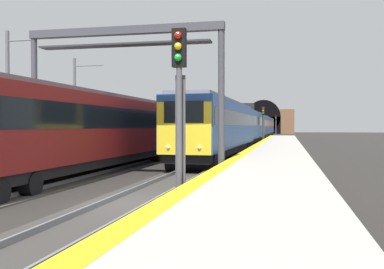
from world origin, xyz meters
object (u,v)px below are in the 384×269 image
(overhead_signal_gantry, at_px, (123,63))
(catenary_mast_near, at_px, (8,98))
(train_main_approaching, at_px, (253,126))
(railway_signal_mid, at_px, (263,122))
(railway_signal_near, at_px, (179,102))
(train_adjacent_platform, at_px, (188,127))
(catenary_mast_far, at_px, (75,106))
(railway_signal_far, at_px, (276,123))

(overhead_signal_gantry, height_order, catenary_mast_near, catenary_mast_near)
(train_main_approaching, height_order, overhead_signal_gantry, overhead_signal_gantry)
(railway_signal_mid, xyz_separation_m, catenary_mast_near, (-32.04, 12.83, 1.12))
(railway_signal_near, bearing_deg, overhead_signal_gantry, -147.89)
(railway_signal_near, bearing_deg, railway_signal_mid, -180.00)
(train_adjacent_platform, xyz_separation_m, catenary_mast_near, (-19.59, 6.13, 1.74))
(railway_signal_near, relative_size, railway_signal_mid, 1.06)
(catenary_mast_near, distance_m, catenary_mast_far, 8.12)
(railway_signal_far, xyz_separation_m, catenary_mast_far, (-85.84, 12.81, 0.79))
(train_adjacent_platform, relative_size, railway_signal_near, 12.54)
(train_main_approaching, bearing_deg, railway_signal_far, 179.21)
(railway_signal_near, bearing_deg, train_adjacent_platform, -167.57)
(railway_signal_far, bearing_deg, railway_signal_mid, 0.00)
(railway_signal_near, xyz_separation_m, railway_signal_mid, (42.82, 0.00, -0.16))
(overhead_signal_gantry, bearing_deg, train_adjacent_platform, 5.95)
(train_main_approaching, relative_size, railway_signal_near, 16.42)
(railway_signal_far, bearing_deg, train_adjacent_platform, -5.14)
(railway_signal_far, xyz_separation_m, overhead_signal_gantry, (-98.00, 4.23, 2.10))
(railway_signal_mid, height_order, catenary_mast_far, catenary_mast_far)
(railway_signal_far, relative_size, catenary_mast_far, 0.68)
(overhead_signal_gantry, bearing_deg, railway_signal_mid, -6.69)
(train_adjacent_platform, height_order, catenary_mast_near, catenary_mast_near)
(train_main_approaching, relative_size, catenary_mast_far, 11.04)
(railway_signal_mid, bearing_deg, catenary_mast_near, -21.82)
(railway_signal_mid, bearing_deg, catenary_mast_far, -28.16)
(train_main_approaching, bearing_deg, catenary_mast_near, -14.58)
(railway_signal_near, xyz_separation_m, catenary_mast_near, (10.78, 12.83, 0.96))
(train_main_approaching, height_order, catenary_mast_near, catenary_mast_near)
(railway_signal_near, xyz_separation_m, overhead_signal_gantry, (6.74, 4.23, 2.13))
(catenary_mast_near, relative_size, catenary_mast_far, 1.05)
(train_adjacent_platform, xyz_separation_m, overhead_signal_gantry, (-23.63, -2.46, 2.91))
(train_adjacent_platform, bearing_deg, catenary_mast_near, -16.77)
(railway_signal_mid, bearing_deg, train_main_approaching, -166.66)
(overhead_signal_gantry, bearing_deg, train_main_approaching, -3.24)
(train_main_approaching, relative_size, train_adjacent_platform, 1.31)
(railway_signal_mid, distance_m, catenary_mast_far, 27.15)
(train_adjacent_platform, height_order, railway_signal_far, railway_signal_far)
(railway_signal_far, bearing_deg, train_main_approaching, -1.86)
(railway_signal_mid, bearing_deg, railway_signal_near, 0.00)
(train_main_approaching, distance_m, railway_signal_mid, 7.68)
(catenary_mast_near, xyz_separation_m, catenary_mast_far, (8.12, -0.02, -0.14))
(catenary_mast_far, bearing_deg, railway_signal_near, -145.88)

